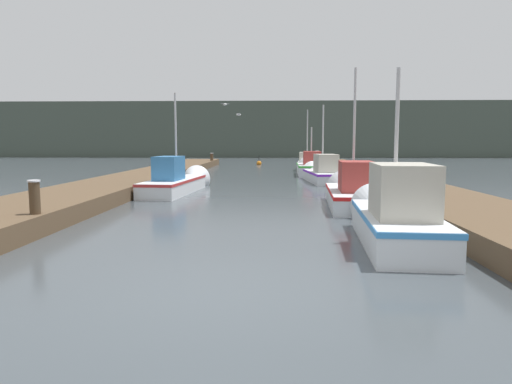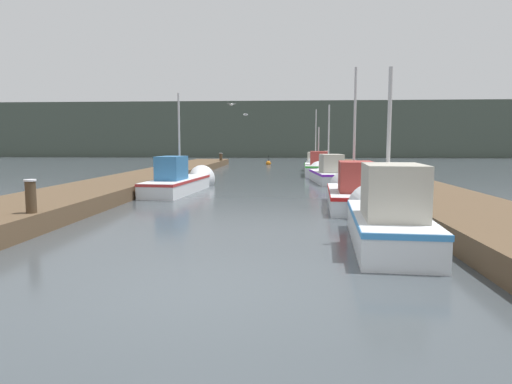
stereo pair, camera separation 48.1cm
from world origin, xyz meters
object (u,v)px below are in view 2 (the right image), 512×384
(fishing_boat_1, at_px, (353,192))
(mooring_piling_3, at_px, (31,207))
(fishing_boat_3, at_px, (327,173))
(fishing_boat_4, at_px, (318,167))
(mooring_piling_0, at_px, (326,159))
(fishing_boat_2, at_px, (182,181))
(mooring_piling_1, at_px, (221,160))
(fishing_boat_0, at_px, (385,215))
(seagull_1, at_px, (246,115))
(mooring_piling_2, at_px, (325,160))
(channel_buoy, at_px, (268,163))
(fishing_boat_5, at_px, (315,164))
(seagull_lead, at_px, (231,104))

(fishing_boat_1, xyz_separation_m, mooring_piling_3, (-7.75, -5.18, 0.18))
(fishing_boat_3, bearing_deg, mooring_piling_3, -123.57)
(fishing_boat_4, relative_size, mooring_piling_0, 4.10)
(fishing_boat_2, bearing_deg, mooring_piling_1, 98.66)
(fishing_boat_1, bearing_deg, fishing_boat_4, 94.68)
(fishing_boat_0, height_order, seagull_1, seagull_1)
(mooring_piling_2, distance_m, channel_buoy, 6.03)
(fishing_boat_3, height_order, fishing_boat_4, fishing_boat_3)
(fishing_boat_5, xyz_separation_m, mooring_piling_2, (1.01, 3.41, 0.18))
(fishing_boat_3, height_order, seagull_lead, seagull_lead)
(mooring_piling_3, xyz_separation_m, channel_buoy, (3.96, 31.35, -0.49))
(fishing_boat_4, xyz_separation_m, fishing_boat_5, (0.16, 5.28, -0.02))
(fishing_boat_5, xyz_separation_m, mooring_piling_1, (-7.63, 4.11, 0.13))
(fishing_boat_3, relative_size, mooring_piling_2, 4.41)
(fishing_boat_4, distance_m, mooring_piling_1, 12.00)
(mooring_piling_1, bearing_deg, fishing_boat_4, -51.49)
(fishing_boat_0, relative_size, fishing_boat_3, 0.97)
(channel_buoy, bearing_deg, mooring_piling_0, -31.13)
(fishing_boat_3, bearing_deg, fishing_boat_2, -146.56)
(fishing_boat_2, height_order, mooring_piling_2, fishing_boat_2)
(mooring_piling_2, bearing_deg, fishing_boat_2, -111.73)
(fishing_boat_1, distance_m, fishing_boat_3, 8.90)
(fishing_boat_1, xyz_separation_m, fishing_boat_2, (-6.46, 3.83, -0.01))
(fishing_boat_4, xyz_separation_m, channel_buoy, (-3.60, 12.34, -0.32))
(seagull_lead, bearing_deg, fishing_boat_1, 69.50)
(mooring_piling_0, relative_size, channel_buoy, 1.39)
(fishing_boat_0, xyz_separation_m, seagull_1, (-4.59, 18.51, 3.17))
(channel_buoy, bearing_deg, mooring_piling_1, -142.71)
(fishing_boat_5, relative_size, mooring_piling_3, 4.02)
(fishing_boat_5, relative_size, channel_buoy, 5.18)
(mooring_piling_2, xyz_separation_m, channel_buoy, (-4.77, 3.65, -0.48))
(mooring_piling_1, bearing_deg, channel_buoy, 37.29)
(fishing_boat_0, height_order, mooring_piling_0, fishing_boat_0)
(fishing_boat_3, xyz_separation_m, fishing_boat_4, (-0.15, 4.93, 0.02))
(fishing_boat_3, distance_m, mooring_piling_2, 13.66)
(channel_buoy, bearing_deg, mooring_piling_3, -97.21)
(fishing_boat_0, bearing_deg, mooring_piling_3, -176.08)
(mooring_piling_3, bearing_deg, fishing_boat_5, 72.35)
(fishing_boat_4, bearing_deg, fishing_boat_0, -87.74)
(fishing_boat_4, height_order, seagull_1, seagull_1)
(fishing_boat_0, relative_size, mooring_piling_1, 4.66)
(mooring_piling_0, xyz_separation_m, mooring_piling_2, (-0.13, -0.69, -0.05))
(channel_buoy, height_order, seagull_lead, seagull_lead)
(fishing_boat_2, distance_m, channel_buoy, 22.50)
(fishing_boat_1, distance_m, mooring_piling_3, 9.32)
(seagull_lead, xyz_separation_m, seagull_1, (0.64, 1.83, -0.46))
(fishing_boat_5, distance_m, seagull_lead, 10.05)
(fishing_boat_0, distance_m, mooring_piling_1, 29.47)
(fishing_boat_2, height_order, fishing_boat_3, fishing_boat_2)
(fishing_boat_2, distance_m, mooring_piling_3, 9.10)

